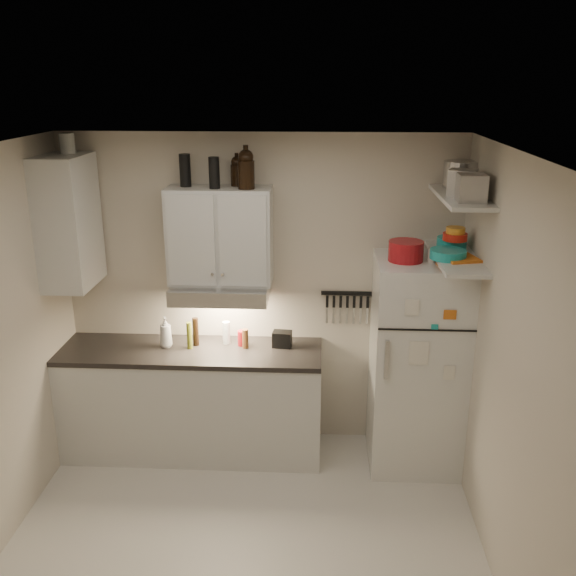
{
  "coord_description": "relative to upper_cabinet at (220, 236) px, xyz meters",
  "views": [
    {
      "loc": [
        0.49,
        -3.47,
        2.99
      ],
      "look_at": [
        0.25,
        0.9,
        1.55
      ],
      "focal_mm": 40.0,
      "sensor_mm": 36.0,
      "label": 1
    }
  ],
  "objects": [
    {
      "name": "dutch_oven",
      "position": [
        1.41,
        -0.2,
        -0.05
      ],
      "size": [
        0.28,
        0.28,
        0.15
      ],
      "primitive_type": "cylinder",
      "rotation": [
        0.0,
        0.0,
        0.1
      ],
      "color": "maroon",
      "rests_on": "fridge"
    },
    {
      "name": "side_jar",
      "position": [
        -1.12,
        -0.03,
        0.7
      ],
      "size": [
        0.14,
        0.14,
        0.15
      ],
      "primitive_type": "cylinder",
      "rotation": [
        0.0,
        0.0,
        0.34
      ],
      "color": "silver",
      "rests_on": "side_cabinet"
    },
    {
      "name": "bowl_teal",
      "position": [
        1.75,
        -0.12,
        -0.01
      ],
      "size": [
        0.22,
        0.22,
        0.09
      ],
      "primitive_type": "cylinder",
      "color": "teal",
      "rests_on": "shelf_lo"
    },
    {
      "name": "back_wall",
      "position": [
        0.3,
        0.18,
        -0.53
      ],
      "size": [
        3.2,
        0.02,
        2.6
      ],
      "primitive_type": "cube",
      "color": "beige",
      "rests_on": "ground"
    },
    {
      "name": "spice_jar",
      "position": [
        1.59,
        -0.23,
        -0.07
      ],
      "size": [
        0.07,
        0.07,
        0.1
      ],
      "primitive_type": "cylinder",
      "rotation": [
        0.0,
        0.0,
        0.21
      ],
      "color": "silver",
      "rests_on": "fridge"
    },
    {
      "name": "plates",
      "position": [
        1.68,
        -0.39,
        -0.02
      ],
      "size": [
        0.27,
        0.27,
        0.06
      ],
      "primitive_type": "cylinder",
      "rotation": [
        0.0,
        0.0,
        -0.06
      ],
      "color": "teal",
      "rests_on": "shelf_lo"
    },
    {
      "name": "floor",
      "position": [
        0.3,
        -1.33,
        -1.84
      ],
      "size": [
        3.2,
        3.0,
        0.02
      ],
      "primitive_type": "cube",
      "color": "beige",
      "rests_on": "ground"
    },
    {
      "name": "side_cabinet",
      "position": [
        -1.14,
        -0.14,
        0.12
      ],
      "size": [
        0.33,
        0.55,
        1.0
      ],
      "primitive_type": "cube",
      "color": "silver",
      "rests_on": "left_wall"
    },
    {
      "name": "vinegar_bottle",
      "position": [
        -0.22,
        -0.05,
        -0.79
      ],
      "size": [
        0.05,
        0.05,
        0.23
      ],
      "primitive_type": "cylinder",
      "rotation": [
        0.0,
        0.0,
        0.1
      ],
      "color": "black",
      "rests_on": "countertop"
    },
    {
      "name": "fridge",
      "position": [
        1.55,
        -0.18,
        -0.98
      ],
      "size": [
        0.7,
        0.68,
        1.7
      ],
      "primitive_type": "cube",
      "color": "silver",
      "rests_on": "floor"
    },
    {
      "name": "right_wall",
      "position": [
        1.91,
        -1.33,
        -0.53
      ],
      "size": [
        0.02,
        3.0,
        2.6
      ],
      "primitive_type": "cube",
      "color": "beige",
      "rests_on": "ground"
    },
    {
      "name": "book_stack",
      "position": [
        1.76,
        -0.39,
        -0.08
      ],
      "size": [
        0.28,
        0.32,
        0.09
      ],
      "primitive_type": "cube",
      "rotation": [
        0.0,
        0.0,
        0.25
      ],
      "color": "orange",
      "rests_on": "fridge"
    },
    {
      "name": "caddy",
      "position": [
        0.48,
        -0.04,
        -0.84
      ],
      "size": [
        0.16,
        0.12,
        0.13
      ],
      "primitive_type": "cube",
      "rotation": [
        0.0,
        0.0,
        -0.1
      ],
      "color": "black",
      "rests_on": "countertop"
    },
    {
      "name": "growler_b",
      "position": [
        0.22,
        -0.05,
        0.52
      ],
      "size": [
        0.13,
        0.13,
        0.3
      ],
      "primitive_type": null,
      "rotation": [
        0.0,
        0.0,
        0.06
      ],
      "color": "black",
      "rests_on": "upper_cabinet"
    },
    {
      "name": "range_hood",
      "position": [
        0.0,
        -0.06,
        -0.44
      ],
      "size": [
        0.76,
        0.46,
        0.12
      ],
      "primitive_type": "cube",
      "color": "silver",
      "rests_on": "back_wall"
    },
    {
      "name": "growler_a",
      "position": [
        0.13,
        0.08,
        0.49
      ],
      "size": [
        0.1,
        0.1,
        0.23
      ],
      "primitive_type": null,
      "rotation": [
        0.0,
        0.0,
        0.03
      ],
      "color": "black",
      "rests_on": "upper_cabinet"
    },
    {
      "name": "tin_b",
      "position": [
        1.76,
        -0.57,
        0.48
      ],
      "size": [
        0.18,
        0.18,
        0.18
      ],
      "primitive_type": "cube",
      "rotation": [
        0.0,
        0.0,
        -0.03
      ],
      "color": "#AAAAAD",
      "rests_on": "shelf_hi"
    },
    {
      "name": "countertop",
      "position": [
        -0.25,
        -0.14,
        -0.93
      ],
      "size": [
        2.1,
        0.62,
        0.04
      ],
      "primitive_type": "cube",
      "color": "black",
      "rests_on": "base_cabinet"
    },
    {
      "name": "shelf_lo",
      "position": [
        1.75,
        -0.31,
        -0.07
      ],
      "size": [
        0.3,
        0.95,
        0.03
      ],
      "primitive_type": "cube",
      "color": "silver",
      "rests_on": "right_wall"
    },
    {
      "name": "base_cabinet",
      "position": [
        -0.25,
        -0.14,
        -1.39
      ],
      "size": [
        2.1,
        0.6,
        0.88
      ],
      "primitive_type": "cube",
      "color": "silver",
      "rests_on": "floor"
    },
    {
      "name": "bowl_yellow",
      "position": [
        1.76,
        -0.21,
        0.11
      ],
      "size": [
        0.14,
        0.14,
        0.04
      ],
      "primitive_type": "cylinder",
      "color": "orange",
      "rests_on": "bowl_orange"
    },
    {
      "name": "knife_strip",
      "position": [
        1.0,
        0.15,
        -0.51
      ],
      "size": [
        0.42,
        0.02,
        0.03
      ],
      "primitive_type": "cube",
      "color": "black",
      "rests_on": "back_wall"
    },
    {
      "name": "upper_cabinet",
      "position": [
        0.0,
        0.0,
        0.0
      ],
      "size": [
        0.8,
        0.33,
        0.75
      ],
      "primitive_type": "cube",
      "color": "silver",
      "rests_on": "back_wall"
    },
    {
      "name": "soap_bottle",
      "position": [
        -0.45,
        -0.09,
        -0.76
      ],
      "size": [
        0.14,
        0.14,
        0.28
      ],
      "primitive_type": "imported",
      "rotation": [
        0.0,
        0.0,
        0.36
      ],
      "color": "silver",
      "rests_on": "countertop"
    },
    {
      "name": "ceiling",
      "position": [
        0.3,
        -1.33,
        0.78
      ],
      "size": [
        3.2,
        3.0,
        0.02
      ],
      "primitive_type": "cube",
      "color": "silver",
      "rests_on": "ground"
    },
    {
      "name": "oil_bottle",
      "position": [
        -0.26,
        -0.12,
        -0.79
      ],
      "size": [
        0.05,
        0.05,
        0.22
      ],
      "primitive_type": "cylinder",
      "rotation": [
        0.0,
        0.0,
        -0.07
      ],
      "color": "#62691A",
      "rests_on": "countertop"
    },
    {
      "name": "thermos_b",
      "position": [
        -0.26,
        0.03,
        0.5
      ],
      "size": [
        0.1,
        0.1,
        0.25
      ],
      "primitive_type": "cylinder",
      "rotation": [
        0.0,
        0.0,
        0.15
      ],
      "color": "black",
      "rests_on": "upper_cabinet"
    },
    {
      "name": "thermos_a",
      "position": [
        -0.02,
        -0.06,
        0.49
      ],
      "size": [
        0.08,
        0.08,
        0.23
      ],
      "primitive_type": "cylinder",
      "rotation": [
        0.0,
        0.0,
        -0.02
      ],
      "color": "black",
      "rests_on": "upper_cabinet"
    },
    {
      "name": "clear_bottle",
      "position": [
        0.02,
        0.0,
        -0.81
      ],
      "size": [
        0.07,
        0.07,
        0.19
      ],
      "primitive_type": "cylinder",
      "rotation": [
        0.0,
        0.0,
        -0.19
      ],
      "color": "silver",
      "rests_on": "countertop"
    },
    {
      "name": "bowl_orange",
      "position": [
        1.76,
        -0.21,
        0.06
      ],
      "size": [
        0.18,
        0.18,
        0.05
      ],
      "primitive_type": "cylinder",
      "color": "red",
      "rests_on": "bowl_teal"
    },
    {
      "name": "red_jar",
      "position": [
        0.15,
        -0.04,
        -0.84
      ],
      "size": [
        0.07,
        0.07,
        0.13
      ],
      "primitive_type": "cylinder",
      "rotation": [
        0.0,
        0.0,
        -0.11
      ],
      "color": "maroon",
      "rests_on": "countertop"
    },
    {
      "name": "pepper_mill",
      "position": [
        0.19,
        -0.08,
        -0.83
      ],
      "size": [
        0.05,
        0.05,
        0.16
      ],
      "primitive_type": "cylinder",
      "rotation": [
        0.0,
        0.0,
        -0.01
      ],
      "color": "brown",
      "rests_on": "countertop"
    },
    {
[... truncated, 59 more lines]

